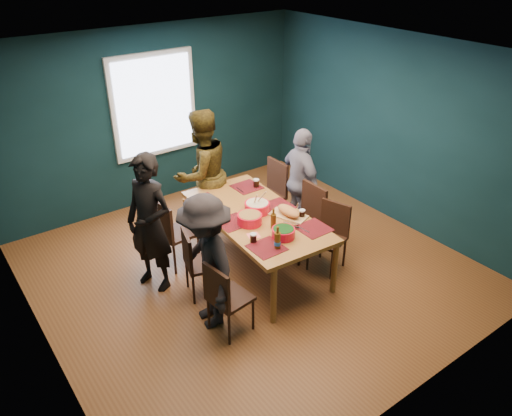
% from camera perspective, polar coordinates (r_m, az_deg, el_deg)
% --- Properties ---
extents(room, '(5.01, 5.01, 2.71)m').
position_cam_1_polar(room, '(5.99, -2.16, 4.96)').
color(room, brown).
rests_on(room, ground).
extents(dining_table, '(1.17, 2.13, 0.79)m').
position_cam_1_polar(dining_table, '(6.13, -0.04, -1.32)').
color(dining_table, '#A66932').
rests_on(dining_table, floor).
extents(chair_left_far, '(0.45, 0.45, 0.93)m').
position_cam_1_polar(chair_left_far, '(6.35, -9.64, -2.37)').
color(chair_left_far, black).
rests_on(chair_left_far, floor).
extents(chair_left_mid, '(0.48, 0.48, 0.86)m').
position_cam_1_polar(chair_left_mid, '(5.82, -6.89, -5.79)').
color(chair_left_mid, black).
rests_on(chair_left_mid, floor).
extents(chair_left_near, '(0.44, 0.44, 0.88)m').
position_cam_1_polar(chair_left_near, '(5.26, -3.67, -9.88)').
color(chair_left_near, black).
rests_on(chair_left_near, floor).
extents(chair_right_far, '(0.44, 0.44, 0.97)m').
position_cam_1_polar(chair_right_far, '(7.19, 1.78, 2.21)').
color(chair_right_far, black).
rests_on(chair_right_far, floor).
extents(chair_right_mid, '(0.45, 0.45, 0.97)m').
position_cam_1_polar(chair_right_mid, '(6.55, 5.89, -0.82)').
color(chair_right_mid, black).
rests_on(chair_right_mid, floor).
extents(chair_right_near, '(0.50, 0.50, 0.88)m').
position_cam_1_polar(chair_right_near, '(6.35, 8.57, -2.61)').
color(chair_right_near, black).
rests_on(chair_right_near, floor).
extents(person_far_left, '(0.63, 0.74, 1.71)m').
position_cam_1_polar(person_far_left, '(5.89, -12.05, -1.76)').
color(person_far_left, black).
rests_on(person_far_left, floor).
extents(person_back, '(0.98, 0.82, 1.81)m').
position_cam_1_polar(person_back, '(6.90, -6.22, 3.91)').
color(person_back, black).
rests_on(person_back, floor).
extents(person_right, '(0.51, 0.95, 1.54)m').
position_cam_1_polar(person_right, '(6.96, 5.16, 2.99)').
color(person_right, white).
rests_on(person_right, floor).
extents(person_near_left, '(0.75, 1.09, 1.56)m').
position_cam_1_polar(person_near_left, '(5.27, -5.68, -6.23)').
color(person_near_left, black).
rests_on(person_near_left, floor).
extents(bowl_salad, '(0.30, 0.30, 0.12)m').
position_cam_1_polar(bowl_salad, '(5.87, -0.73, -1.22)').
color(bowl_salad, red).
rests_on(bowl_salad, dining_table).
extents(bowl_dumpling, '(0.31, 0.31, 0.29)m').
position_cam_1_polar(bowl_dumpling, '(6.11, 0.13, 0.14)').
color(bowl_dumpling, red).
rests_on(bowl_dumpling, dining_table).
extents(bowl_herbs, '(0.27, 0.27, 0.12)m').
position_cam_1_polar(bowl_herbs, '(5.62, 3.15, -2.82)').
color(bowl_herbs, red).
rests_on(bowl_herbs, dining_table).
extents(cutting_board, '(0.38, 0.58, 0.12)m').
position_cam_1_polar(cutting_board, '(6.04, 3.74, -0.47)').
color(cutting_board, tan).
rests_on(cutting_board, dining_table).
extents(small_bowl, '(0.15, 0.15, 0.06)m').
position_cam_1_polar(small_bowl, '(6.38, -6.01, 0.92)').
color(small_bowl, black).
rests_on(small_bowl, dining_table).
extents(beer_bottle_a, '(0.07, 0.07, 0.27)m').
position_cam_1_polar(beer_bottle_a, '(5.41, 2.46, -3.74)').
color(beer_bottle_a, '#4C310D').
rests_on(beer_bottle_a, dining_table).
extents(beer_bottle_b, '(0.06, 0.06, 0.25)m').
position_cam_1_polar(beer_bottle_b, '(5.77, 2.00, -1.44)').
color(beer_bottle_b, '#4C310D').
rests_on(beer_bottle_b, dining_table).
extents(cola_glass_a, '(0.08, 0.08, 0.11)m').
position_cam_1_polar(cola_glass_a, '(5.53, -0.31, -3.39)').
color(cola_glass_a, black).
rests_on(cola_glass_a, dining_table).
extents(cola_glass_b, '(0.07, 0.07, 0.10)m').
position_cam_1_polar(cola_glass_b, '(6.02, 5.28, -0.60)').
color(cola_glass_b, black).
rests_on(cola_glass_b, dining_table).
extents(cola_glass_c, '(0.08, 0.08, 0.11)m').
position_cam_1_polar(cola_glass_c, '(6.73, 0.02, 2.90)').
color(cola_glass_c, black).
rests_on(cola_glass_c, dining_table).
extents(cola_glass_d, '(0.08, 0.08, 0.11)m').
position_cam_1_polar(cola_glass_d, '(5.90, -3.84, -1.17)').
color(cola_glass_d, black).
rests_on(cola_glass_d, dining_table).
extents(napkin_a, '(0.19, 0.19, 0.00)m').
position_cam_1_polar(napkin_a, '(6.29, 2.66, 0.28)').
color(napkin_a, '#FF6D6B').
rests_on(napkin_a, dining_table).
extents(napkin_b, '(0.16, 0.16, 0.00)m').
position_cam_1_polar(napkin_b, '(5.67, -0.28, -3.17)').
color(napkin_b, '#FF6D6B').
rests_on(napkin_b, dining_table).
extents(napkin_c, '(0.13, 0.13, 0.00)m').
position_cam_1_polar(napkin_c, '(5.82, 6.17, -2.39)').
color(napkin_c, '#FF6D6B').
rests_on(napkin_c, dining_table).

